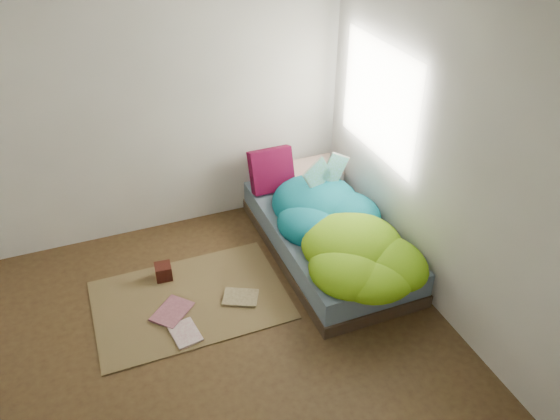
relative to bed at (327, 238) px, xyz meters
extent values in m
cube|color=#412A19|center=(-1.22, -0.72, -0.17)|extent=(3.50, 3.50, 0.00)
cube|color=beige|center=(-1.22, 1.03, 1.13)|extent=(3.50, 0.04, 2.60)
cube|color=beige|center=(0.53, -0.72, 1.13)|extent=(0.04, 3.50, 2.60)
cube|color=white|center=(0.52, 0.18, 1.23)|extent=(0.01, 1.00, 1.20)
cube|color=#3E3422|center=(0.00, 0.00, -0.11)|extent=(1.00, 2.00, 0.12)
cube|color=slate|center=(0.00, 0.00, 0.06)|extent=(0.98, 1.96, 0.22)
cube|color=brown|center=(-1.37, -0.17, -0.16)|extent=(1.60, 1.10, 0.01)
cube|color=beige|center=(0.19, 0.80, 0.24)|extent=(0.59, 0.37, 0.13)
cube|color=#460418|center=(-0.27, 0.76, 0.39)|extent=(0.43, 0.14, 0.43)
cube|color=#34110B|center=(-1.52, 0.19, -0.09)|extent=(0.15, 0.15, 0.14)
imported|color=white|center=(-1.61, -0.56, -0.15)|extent=(0.24, 0.31, 0.02)
imported|color=#B1667B|center=(-1.63, -0.19, -0.14)|extent=(0.41, 0.40, 0.03)
imported|color=tan|center=(-1.01, -0.41, -0.15)|extent=(0.36, 0.32, 0.02)
camera|label=1|loc=(-1.92, -3.65, 3.08)|focal=35.00mm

